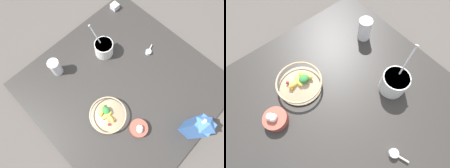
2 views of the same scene
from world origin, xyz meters
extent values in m
plane|color=#4C4742|center=(0.00, 0.00, 0.00)|extent=(6.00, 6.00, 0.00)
cube|color=#2D2B28|center=(0.00, 0.00, 0.02)|extent=(1.14, 1.14, 0.03)
cylinder|color=tan|center=(0.22, 0.08, 0.04)|extent=(0.12, 0.12, 0.01)
cone|color=tan|center=(0.22, 0.08, 0.06)|extent=(0.22, 0.22, 0.04)
torus|color=tan|center=(0.22, 0.08, 0.08)|extent=(0.23, 0.23, 0.01)
ellipsoid|color=#EFD64C|center=(0.22, 0.11, 0.08)|extent=(0.03, 0.06, 0.03)
ellipsoid|color=#EFD64C|center=(0.22, 0.08, 0.08)|extent=(0.08, 0.04, 0.03)
ellipsoid|color=#EFD64C|center=(0.23, 0.04, 0.08)|extent=(0.08, 0.07, 0.03)
cylinder|color=orange|center=(0.23, 0.12, 0.07)|extent=(0.04, 0.03, 0.01)
cylinder|color=orange|center=(0.23, 0.08, 0.07)|extent=(0.03, 0.04, 0.02)
sphere|color=red|center=(0.23, 0.08, 0.07)|extent=(0.01, 0.01, 0.01)
sphere|color=red|center=(0.25, 0.04, 0.07)|extent=(0.01, 0.01, 0.01)
sphere|color=red|center=(0.22, 0.06, 0.08)|extent=(0.02, 0.02, 0.02)
sphere|color=red|center=(0.26, 0.13, 0.07)|extent=(0.02, 0.02, 0.02)
sphere|color=red|center=(0.25, 0.08, 0.07)|extent=(0.02, 0.02, 0.02)
ellipsoid|color=#2D7F38|center=(0.21, 0.06, 0.09)|extent=(0.05, 0.06, 0.03)
cube|color=#3D6BB2|center=(-0.07, 0.48, 0.15)|extent=(0.08, 0.08, 0.24)
pyramid|color=#3D6BB2|center=(-0.07, 0.48, 0.29)|extent=(0.08, 0.08, 0.04)
cylinder|color=white|center=(-0.07, 0.46, 0.29)|extent=(0.03, 0.01, 0.03)
cylinder|color=white|center=(-0.08, -0.27, 0.09)|extent=(0.13, 0.13, 0.11)
cylinder|color=white|center=(-0.08, -0.27, 0.13)|extent=(0.12, 0.12, 0.02)
cylinder|color=silver|center=(-0.07, -0.31, 0.18)|extent=(0.04, 0.10, 0.18)
ellipsoid|color=silver|center=(-0.06, -0.36, 0.27)|extent=(0.02, 0.02, 0.01)
cylinder|color=white|center=(0.25, -0.38, 0.10)|extent=(0.07, 0.07, 0.13)
torus|color=white|center=(0.25, -0.38, 0.16)|extent=(0.08, 0.08, 0.01)
cube|color=silver|center=(-0.42, -0.50, 0.06)|extent=(0.05, 0.05, 0.04)
cube|color=brown|center=(-0.42, -0.50, 0.05)|extent=(0.05, 0.05, 0.02)
cylinder|color=white|center=(-0.30, -0.04, 0.05)|extent=(0.04, 0.04, 0.03)
cylinder|color=white|center=(-0.34, -0.05, 0.05)|extent=(0.05, 0.02, 0.01)
cylinder|color=#B24C3D|center=(0.14, 0.27, 0.06)|extent=(0.11, 0.11, 0.04)
sphere|color=silver|center=(0.14, 0.27, 0.09)|extent=(0.03, 0.03, 0.03)
sphere|color=silver|center=(0.15, 0.28, 0.09)|extent=(0.04, 0.04, 0.04)
sphere|color=silver|center=(0.14, 0.27, 0.09)|extent=(0.03, 0.03, 0.03)
camera|label=1|loc=(0.33, 0.23, 1.14)|focal=28.00mm
camera|label=2|loc=(-0.19, 0.18, 0.84)|focal=28.00mm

